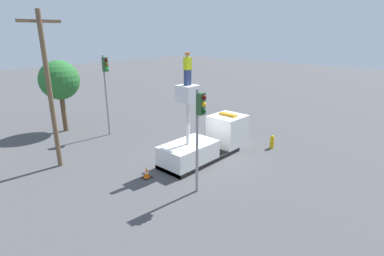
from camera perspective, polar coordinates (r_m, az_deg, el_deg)
name	(u,v)px	position (r m, az deg, el deg)	size (l,w,h in m)	color
ground_plane	(200,159)	(18.74, 1.58, -5.96)	(120.00, 120.00, 0.00)	#4C4C4F
bucket_truck	(208,142)	(18.89, 3.04, -2.64)	(6.64, 2.10, 4.77)	black
worker	(188,69)	(16.43, -0.86, 11.17)	(0.40, 0.26, 1.75)	navy
traffic_light_pole	(200,122)	(13.72, 1.45, 1.22)	(0.34, 0.57, 5.14)	gray
traffic_light_across	(106,80)	(22.89, -16.09, 8.77)	(0.34, 0.57, 5.99)	gray
fire_hydrant	(272,142)	(21.02, 14.98, -2.57)	(0.53, 0.29, 0.92)	gold
traffic_cone_rear	(147,173)	(16.57, -8.64, -8.48)	(0.49, 0.49, 0.58)	black
tree_left_bg	(59,81)	(25.19, -23.95, 8.27)	(2.99, 2.99, 5.55)	brown
utility_pole	(49,87)	(18.24, -25.58, 7.00)	(2.20, 0.26, 8.69)	brown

